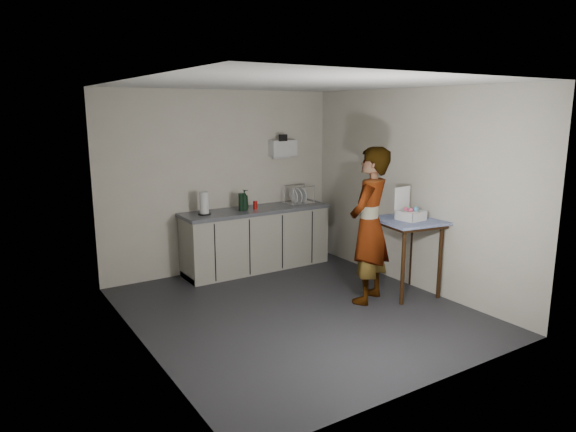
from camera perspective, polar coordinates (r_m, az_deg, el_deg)
ground at (r=6.15m, az=1.03°, el=-10.46°), size 4.00×4.00×0.00m
wall_back at (r=7.51m, az=-7.36°, el=3.80°), size 3.60×0.02×2.60m
wall_right at (r=6.93m, az=13.53°, el=2.91°), size 0.02×4.00×2.60m
wall_left at (r=5.04m, az=-16.14°, el=-0.47°), size 0.02×4.00×2.60m
ceiling at (r=5.70m, az=1.12°, el=14.45°), size 3.60×4.00×0.01m
kitchen_counter at (r=7.60m, az=-3.52°, el=-2.74°), size 2.24×0.62×0.91m
wall_shelf at (r=7.87m, az=-0.58°, el=7.54°), size 0.42×0.18×0.37m
side_table at (r=6.61m, az=13.32°, el=-1.42°), size 0.86×0.86×0.98m
standing_man at (r=6.27m, az=9.02°, el=-1.07°), size 0.83×0.73×1.90m
soap_bottle at (r=7.38m, az=-4.86°, el=1.80°), size 0.16×0.16×0.29m
soda_can at (r=7.45m, az=-3.65°, el=1.23°), size 0.06×0.06×0.12m
dark_bottle at (r=7.33m, az=-5.23°, el=1.58°), size 0.07×0.07×0.25m
paper_towel at (r=7.11m, az=-9.30°, el=1.34°), size 0.18×0.18×0.31m
dish_rack at (r=7.85m, az=1.18°, el=1.84°), size 0.41×0.31×0.29m
bakery_box at (r=6.55m, az=13.37°, el=0.37°), size 0.31×0.32×0.40m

